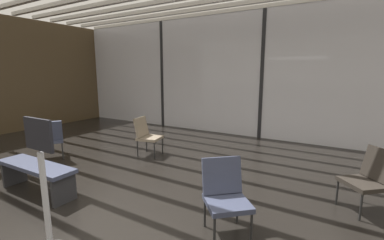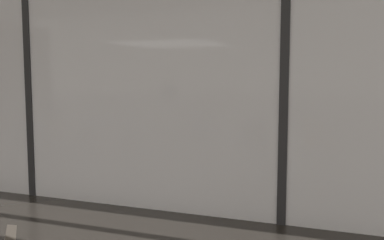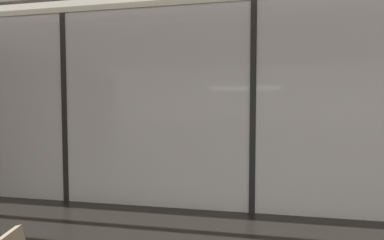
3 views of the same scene
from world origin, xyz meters
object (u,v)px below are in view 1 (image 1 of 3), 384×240
(lounge_chair_2, at_px, (50,137))
(info_sign, at_px, (45,192))
(waiting_bench, at_px, (36,171))
(lounge_chair_1, at_px, (370,176))
(lounge_chair_4, at_px, (225,192))
(parked_airplane, at_px, (279,69))
(lounge_chair_0, at_px, (146,134))

(lounge_chair_2, bearing_deg, info_sign, 90.07)
(waiting_bench, bearing_deg, lounge_chair_1, -156.69)
(lounge_chair_1, distance_m, info_sign, 4.00)
(lounge_chair_4, bearing_deg, waiting_bench, 149.06)
(parked_airplane, distance_m, lounge_chair_2, 9.01)
(lounge_chair_0, relative_size, lounge_chair_2, 1.00)
(lounge_chair_0, height_order, waiting_bench, lounge_chair_0)
(parked_airplane, height_order, lounge_chair_0, parked_airplane)
(lounge_chair_2, bearing_deg, lounge_chair_0, 161.57)
(lounge_chair_1, distance_m, lounge_chair_2, 5.88)
(lounge_chair_2, xyz_separation_m, lounge_chair_4, (4.30, -0.47, 0.00))
(waiting_bench, bearing_deg, parked_airplane, -100.23)
(parked_airplane, height_order, lounge_chair_2, parked_airplane)
(lounge_chair_2, height_order, lounge_chair_4, same)
(lounge_chair_4, relative_size, info_sign, 0.60)
(parked_airplane, height_order, lounge_chair_1, parked_airplane)
(parked_airplane, relative_size, waiting_bench, 7.49)
(lounge_chair_0, bearing_deg, lounge_chair_4, -135.62)
(lounge_chair_1, height_order, info_sign, info_sign)
(waiting_bench, bearing_deg, info_sign, 153.83)
(parked_airplane, relative_size, lounge_chair_4, 12.98)
(parked_airplane, relative_size, lounge_chair_0, 12.98)
(lounge_chair_1, bearing_deg, lounge_chair_2, -121.66)
(lounge_chair_4, relative_size, waiting_bench, 0.58)
(lounge_chair_0, height_order, lounge_chair_1, same)
(lounge_chair_4, bearing_deg, info_sign, -179.93)
(info_sign, bearing_deg, lounge_chair_1, 43.14)
(lounge_chair_2, distance_m, lounge_chair_4, 4.33)
(lounge_chair_1, relative_size, info_sign, 0.60)
(parked_airplane, bearing_deg, lounge_chair_4, -80.77)
(info_sign, bearing_deg, waiting_bench, 155.10)
(lounge_chair_4, bearing_deg, lounge_chair_1, 1.49)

